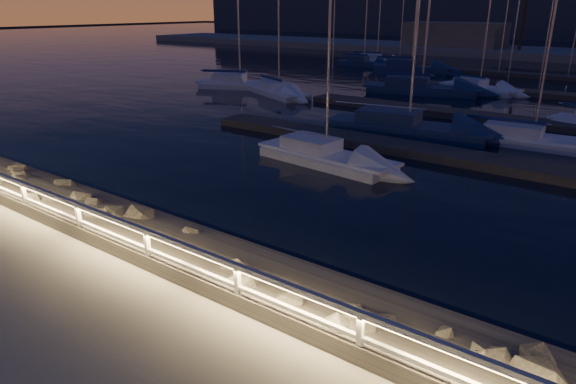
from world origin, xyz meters
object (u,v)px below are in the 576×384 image
sailboat_b (323,154)px  sailboat_i (363,62)px  sailboat_n (409,67)px  sailboat_h (529,138)px  sailboat_m (376,60)px  guard_rail (120,229)px  sailboat_k (419,88)px  sailboat_c (404,126)px  sailboat_j (478,87)px  sailboat_f (278,90)px  sailboat_a (238,83)px

sailboat_b → sailboat_i: sailboat_b is taller
sailboat_n → sailboat_i: bearing=151.7°
sailboat_h → sailboat_m: size_ratio=1.09×
guard_rail → sailboat_k: 34.14m
sailboat_c → sailboat_h: 6.44m
sailboat_b → sailboat_j: bearing=97.9°
sailboat_b → sailboat_k: (-4.66, 21.53, 0.06)m
sailboat_i → sailboat_c: bearing=-60.4°
sailboat_c → sailboat_m: 38.07m
sailboat_b → sailboat_m: 44.46m
sailboat_b → sailboat_f: bearing=139.8°
sailboat_j → sailboat_k: sailboat_k is taller
sailboat_k → sailboat_n: bearing=100.5°
sailboat_b → sailboat_m: bearing=120.3°
sailboat_a → sailboat_b: (18.54, -14.72, -0.05)m
sailboat_h → sailboat_a: bearing=163.3°
sailboat_i → sailboat_n: (6.90, -1.87, 0.05)m
guard_rail → sailboat_f: 29.73m
sailboat_h → sailboat_j: size_ratio=1.11×
guard_rail → sailboat_k: bearing=100.5°
sailboat_b → sailboat_j: 25.27m
sailboat_b → sailboat_j: size_ratio=1.02×
sailboat_n → sailboat_c: bearing=-79.4°
sailboat_c → sailboat_n: bearing=105.0°
sailboat_a → sailboat_c: size_ratio=0.83×
guard_rail → sailboat_b: sailboat_b is taller
guard_rail → sailboat_j: size_ratio=3.78×
sailboat_n → sailboat_b: bearing=-84.9°
sailboat_b → sailboat_i: bearing=122.2°
sailboat_f → guard_rail: bearing=-35.2°
sailboat_a → sailboat_n: bearing=47.0°
sailboat_j → sailboat_f: bearing=-121.9°
sailboat_h → sailboat_i: sailboat_h is taller
sailboat_c → sailboat_k: sailboat_k is taller
sailboat_j → sailboat_m: bearing=154.1°
guard_rail → sailboat_j: 37.37m
guard_rail → sailboat_h: sailboat_h is taller
sailboat_c → sailboat_m: (-19.10, 32.93, -0.03)m
sailboat_j → sailboat_b: bearing=-72.8°
sailboat_b → sailboat_h: sailboat_h is taller
sailboat_a → sailboat_c: sailboat_c is taller
sailboat_f → sailboat_m: sailboat_f is taller
guard_rail → sailboat_f: sailboat_f is taller
sailboat_j → sailboat_n: bearing=151.8°
sailboat_c → sailboat_k: size_ratio=0.98×
sailboat_n → sailboat_f: bearing=-107.6°
sailboat_c → sailboat_h: (6.23, 1.61, -0.07)m
sailboat_a → sailboat_k: bearing=1.7°
guard_rail → sailboat_k: (-6.24, 33.55, -0.90)m
guard_rail → sailboat_b: 12.16m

